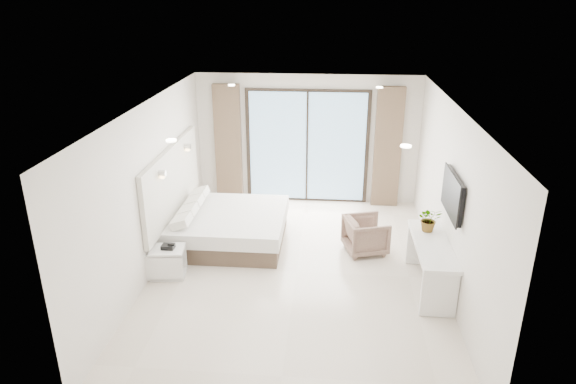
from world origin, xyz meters
name	(u,v)px	position (x,y,z in m)	size (l,w,h in m)	color
ground	(296,272)	(0.00, 0.00, 0.00)	(6.20, 6.20, 0.00)	beige
room_shell	(289,162)	(-0.20, 0.85, 1.58)	(4.62, 6.22, 2.72)	silver
bed	(228,227)	(-1.31, 0.97, 0.29)	(2.00, 1.90, 0.70)	brown
nightstand	(168,262)	(-2.02, -0.28, 0.24)	(0.57, 0.49, 0.47)	white
phone	(168,247)	(-2.00, -0.27, 0.51)	(0.20, 0.15, 0.07)	black
console_desk	(431,255)	(2.04, -0.30, 0.57)	(0.52, 1.65, 0.77)	white
plant	(429,222)	(2.04, 0.12, 0.92)	(0.35, 0.39, 0.31)	#33662D
armchair	(366,233)	(1.14, 0.81, 0.34)	(0.67, 0.63, 0.69)	#8B6B5B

